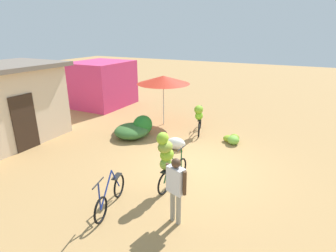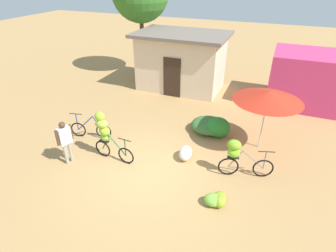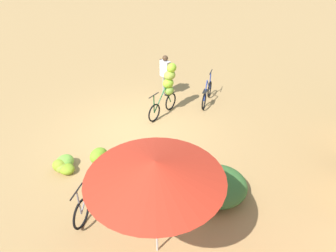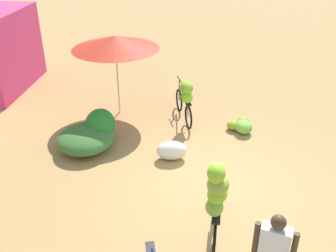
{
  "view_description": "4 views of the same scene",
  "coord_description": "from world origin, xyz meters",
  "px_view_note": "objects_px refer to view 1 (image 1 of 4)",
  "views": [
    {
      "loc": [
        -7.28,
        -2.7,
        4.07
      ],
      "look_at": [
        -0.05,
        0.98,
        1.22
      ],
      "focal_mm": 28.97,
      "sensor_mm": 36.0,
      "label": 1
    },
    {
      "loc": [
        3.25,
        -6.21,
        5.78
      ],
      "look_at": [
        0.33,
        0.95,
        1.29
      ],
      "focal_mm": 29.27,
      "sensor_mm": 36.0,
      "label": 2
    },
    {
      "loc": [
        6.24,
        4.93,
        5.23
      ],
      "look_at": [
        0.45,
        1.45,
        0.94
      ],
      "focal_mm": 32.41,
      "sensor_mm": 36.0,
      "label": 3
    },
    {
      "loc": [
        -6.58,
        0.51,
        4.92
      ],
      "look_at": [
        1.09,
        1.25,
        0.75
      ],
      "focal_mm": 41.17,
      "sensor_mm": 36.0,
      "label": 4
    }
  ],
  "objects_px": {
    "bicycle_center_loaded": "(199,117)",
    "produce_sack": "(176,143)",
    "person_vendor": "(176,184)",
    "bicycle_leftmost": "(110,196)",
    "bicycle_near_pile": "(167,156)",
    "shop_pink": "(102,84)",
    "market_umbrella": "(163,80)",
    "banana_pile_on_ground": "(232,139)"
  },
  "relations": [
    {
      "from": "bicycle_center_loaded",
      "to": "produce_sack",
      "type": "distance_m",
      "value": 1.86
    },
    {
      "from": "bicycle_center_loaded",
      "to": "person_vendor",
      "type": "distance_m",
      "value": 5.56
    },
    {
      "from": "bicycle_leftmost",
      "to": "bicycle_near_pile",
      "type": "bearing_deg",
      "value": -32.92
    },
    {
      "from": "shop_pink",
      "to": "market_umbrella",
      "type": "xyz_separation_m",
      "value": [
        -1.46,
        -4.75,
        0.82
      ]
    },
    {
      "from": "bicycle_near_pile",
      "to": "banana_pile_on_ground",
      "type": "xyz_separation_m",
      "value": [
        4.04,
        -0.74,
        -0.85
      ]
    },
    {
      "from": "bicycle_leftmost",
      "to": "person_vendor",
      "type": "height_order",
      "value": "person_vendor"
    },
    {
      "from": "shop_pink",
      "to": "produce_sack",
      "type": "distance_m",
      "value": 7.52
    },
    {
      "from": "person_vendor",
      "to": "produce_sack",
      "type": "bearing_deg",
      "value": 25.3
    },
    {
      "from": "bicycle_leftmost",
      "to": "bicycle_near_pile",
      "type": "height_order",
      "value": "bicycle_near_pile"
    },
    {
      "from": "bicycle_leftmost",
      "to": "banana_pile_on_ground",
      "type": "distance_m",
      "value": 5.6
    },
    {
      "from": "bicycle_leftmost",
      "to": "shop_pink",
      "type": "bearing_deg",
      "value": 40.76
    },
    {
      "from": "shop_pink",
      "to": "person_vendor",
      "type": "relative_size",
      "value": 2.04
    },
    {
      "from": "shop_pink",
      "to": "banana_pile_on_ground",
      "type": "distance_m",
      "value": 8.5
    },
    {
      "from": "bicycle_leftmost",
      "to": "bicycle_near_pile",
      "type": "distance_m",
      "value": 1.7
    },
    {
      "from": "bicycle_center_loaded",
      "to": "person_vendor",
      "type": "relative_size",
      "value": 1.06
    },
    {
      "from": "bicycle_leftmost",
      "to": "banana_pile_on_ground",
      "type": "bearing_deg",
      "value": -16.54
    },
    {
      "from": "bicycle_near_pile",
      "to": "produce_sack",
      "type": "bearing_deg",
      "value": 20.43
    },
    {
      "from": "market_umbrella",
      "to": "banana_pile_on_ground",
      "type": "bearing_deg",
      "value": -102.74
    },
    {
      "from": "market_umbrella",
      "to": "produce_sack",
      "type": "distance_m",
      "value": 3.38
    },
    {
      "from": "shop_pink",
      "to": "bicycle_leftmost",
      "type": "height_order",
      "value": "shop_pink"
    },
    {
      "from": "bicycle_leftmost",
      "to": "market_umbrella",
      "type": "bearing_deg",
      "value": 16.3
    },
    {
      "from": "market_umbrella",
      "to": "shop_pink",
      "type": "bearing_deg",
      "value": 72.9
    },
    {
      "from": "bicycle_leftmost",
      "to": "bicycle_center_loaded",
      "type": "xyz_separation_m",
      "value": [
        5.62,
        -0.11,
        0.44
      ]
    },
    {
      "from": "bicycle_leftmost",
      "to": "bicycle_center_loaded",
      "type": "distance_m",
      "value": 5.64
    },
    {
      "from": "bicycle_leftmost",
      "to": "bicycle_near_pile",
      "type": "relative_size",
      "value": 0.93
    },
    {
      "from": "shop_pink",
      "to": "bicycle_leftmost",
      "type": "distance_m",
      "value": 10.06
    },
    {
      "from": "shop_pink",
      "to": "bicycle_leftmost",
      "type": "relative_size",
      "value": 2.0
    },
    {
      "from": "bicycle_leftmost",
      "to": "banana_pile_on_ground",
      "type": "xyz_separation_m",
      "value": [
        5.36,
        -1.59,
        -0.19
      ]
    },
    {
      "from": "banana_pile_on_ground",
      "to": "person_vendor",
      "type": "relative_size",
      "value": 0.45
    },
    {
      "from": "shop_pink",
      "to": "bicycle_center_loaded",
      "type": "height_order",
      "value": "shop_pink"
    },
    {
      "from": "banana_pile_on_ground",
      "to": "produce_sack",
      "type": "distance_m",
      "value": 2.26
    },
    {
      "from": "bicycle_leftmost",
      "to": "person_vendor",
      "type": "xyz_separation_m",
      "value": [
        0.26,
        -1.61,
        0.61
      ]
    },
    {
      "from": "shop_pink",
      "to": "market_umbrella",
      "type": "distance_m",
      "value": 5.04
    },
    {
      "from": "shop_pink",
      "to": "bicycle_center_loaded",
      "type": "xyz_separation_m",
      "value": [
        -1.97,
        -6.66,
        -0.45
      ]
    },
    {
      "from": "bicycle_center_loaded",
      "to": "bicycle_near_pile",
      "type": "bearing_deg",
      "value": -170.27
    },
    {
      "from": "bicycle_center_loaded",
      "to": "shop_pink",
      "type": "bearing_deg",
      "value": 73.52
    },
    {
      "from": "market_umbrella",
      "to": "bicycle_center_loaded",
      "type": "relative_size",
      "value": 1.4
    },
    {
      "from": "market_umbrella",
      "to": "bicycle_leftmost",
      "type": "relative_size",
      "value": 1.46
    },
    {
      "from": "bicycle_leftmost",
      "to": "banana_pile_on_ground",
      "type": "height_order",
      "value": "bicycle_leftmost"
    },
    {
      "from": "bicycle_near_pile",
      "to": "bicycle_center_loaded",
      "type": "height_order",
      "value": "bicycle_near_pile"
    },
    {
      "from": "market_umbrella",
      "to": "person_vendor",
      "type": "xyz_separation_m",
      "value": [
        -5.86,
        -3.4,
        -1.1
      ]
    },
    {
      "from": "bicycle_near_pile",
      "to": "banana_pile_on_ground",
      "type": "relative_size",
      "value": 2.46
    }
  ]
}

